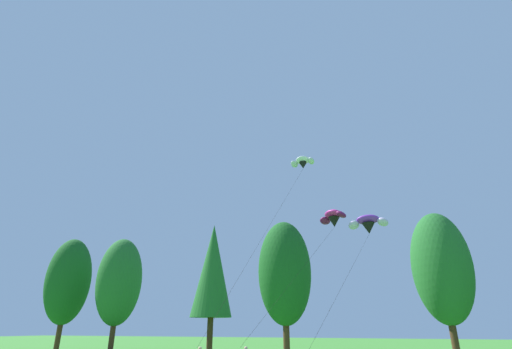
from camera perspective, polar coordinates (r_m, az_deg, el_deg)
treeline_tree_a at (r=57.59m, az=-26.36°, el=-14.12°), size 5.58×5.58×14.00m
treeline_tree_b at (r=51.83m, az=-19.86°, el=-14.85°), size 5.41×5.41×13.36m
treeline_tree_c at (r=47.45m, az=-6.54°, el=-13.99°), size 4.85×4.85×14.77m
treeline_tree_d at (r=40.39m, az=4.32°, el=-14.40°), size 5.39×5.39×13.30m
treeline_tree_e at (r=41.23m, az=26.10°, el=-12.39°), size 5.41×5.41×13.38m
parafoil_kite_high_white at (r=38.27m, az=7.02°, el=1.79°), size 5.80×12.19×17.17m
parafoil_kite_mid_magenta at (r=36.94m, az=11.52°, el=-6.38°), size 6.14×13.17×11.64m
parafoil_kite_far_purple at (r=36.43m, az=16.49°, el=-7.13°), size 4.86×15.45×11.31m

